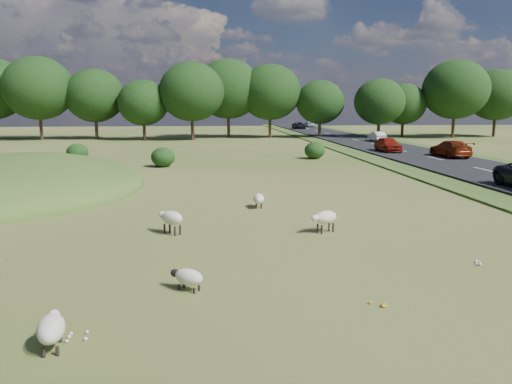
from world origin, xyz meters
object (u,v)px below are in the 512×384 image
sheep_3 (171,218)px  car_3 (377,136)px  sheep_2 (325,217)px  car_7 (299,125)px  car_2 (450,149)px  car_1 (309,124)px  sheep_1 (259,199)px  sheep_0 (51,328)px  sheep_4 (188,277)px  car_4 (388,144)px

sheep_3 → car_3: bearing=-72.1°
sheep_2 → car_7: (13.78, 79.20, 0.29)m
car_2 → car_3: size_ratio=1.36×
car_1 → car_7: size_ratio=0.94×
sheep_3 → car_7: (19.71, 78.80, 0.26)m
car_2 → car_7: 54.55m
sheep_1 → car_1: (19.64, 82.75, 0.45)m
sheep_1 → sheep_2: 5.42m
sheep_1 → car_1: size_ratio=0.28×
sheep_1 → sheep_3: 6.03m
sheep_2 → sheep_1: bearing=-94.3°
car_3 → sheep_0: bearing=64.5°
sheep_4 → car_3: car_3 is taller
sheep_1 → sheep_4: size_ratio=1.17×
car_4 → car_7: size_ratio=0.94×
sheep_3 → car_4: 35.86m
sheep_1 → car_7: bearing=175.1°
car_1 → car_7: (-3.80, -8.57, 0.01)m
car_7 → sheep_1: bearing=-102.1°
sheep_3 → car_4: (19.71, 29.95, 0.35)m
sheep_3 → car_3: (23.51, 44.13, 0.24)m
car_3 → car_7: car_7 is taller
sheep_2 → sheep_3: (-5.92, 0.39, 0.03)m
sheep_1 → sheep_3: bearing=-32.8°
sheep_3 → car_1: bearing=-59.1°
car_2 → car_7: car_2 is taller
car_4 → sheep_0: bearing=-118.9°
sheep_3 → car_2: size_ratio=0.23×
sheep_3 → sheep_4: sheep_3 is taller
car_3 → car_7: (-3.80, 34.67, 0.02)m
car_3 → car_7: size_ratio=0.81×
car_2 → car_3: car_2 is taller
car_1 → car_3: size_ratio=1.15×
sheep_4 → car_2: car_2 is taller
car_7 → sheep_4: bearing=-102.5°
car_2 → car_4: car_2 is taller
sheep_3 → car_7: 81.23m
sheep_0 → car_2: (25.33, 33.44, 0.54)m
sheep_2 → car_7: bearing=-126.5°
sheep_0 → sheep_4: (2.65, 3.00, -0.07)m
sheep_3 → sheep_1: bearing=-84.0°
car_1 → car_4: car_4 is taller
sheep_3 → car_2: car_2 is taller
sheep_0 → sheep_3: sheep_3 is taller
car_2 → car_7: (-3.80, 54.42, -0.10)m
car_2 → sheep_2: bearing=54.6°
sheep_0 → car_2: bearing=-47.0°
car_2 → car_3: bearing=-90.0°
car_3 → car_4: bearing=75.0°
sheep_1 → car_1: 85.05m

